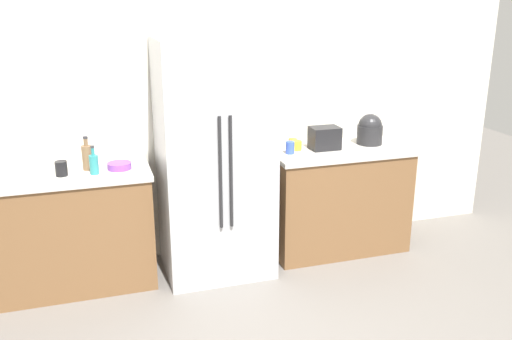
{
  "coord_description": "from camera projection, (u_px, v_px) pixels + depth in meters",
  "views": [
    {
      "loc": [
        -1.03,
        -2.74,
        2.2
      ],
      "look_at": [
        -0.04,
        0.43,
        1.14
      ],
      "focal_mm": 38.79,
      "sensor_mm": 36.0,
      "label": 1
    }
  ],
  "objects": [
    {
      "name": "bottle_b",
      "position": [
        87.0,
        157.0,
        4.15
      ],
      "size": [
        0.07,
        0.07,
        0.26
      ],
      "color": "brown",
      "rests_on": "counter_left"
    },
    {
      "name": "cup_b",
      "position": [
        297.0,
        145.0,
        4.69
      ],
      "size": [
        0.09,
        0.09,
        0.08
      ],
      "primitive_type": "cylinder",
      "color": "yellow",
      "rests_on": "counter_right"
    },
    {
      "name": "refrigerator",
      "position": [
        214.0,
        159.0,
        4.37
      ],
      "size": [
        0.85,
        0.73,
        1.89
      ],
      "color": "#B7BABF",
      "rests_on": "ground_plane"
    },
    {
      "name": "counter_left",
      "position": [
        59.0,
        231.0,
        4.23
      ],
      "size": [
        1.42,
        0.62,
        0.93
      ],
      "color": "brown",
      "rests_on": "ground_plane"
    },
    {
      "name": "cup_d",
      "position": [
        290.0,
        148.0,
        4.58
      ],
      "size": [
        0.07,
        0.07,
        0.1
      ],
      "primitive_type": "cylinder",
      "color": "blue",
      "rests_on": "counter_right"
    },
    {
      "name": "rice_cooker",
      "position": [
        370.0,
        130.0,
        4.86
      ],
      "size": [
        0.22,
        0.22,
        0.27
      ],
      "color": "#262628",
      "rests_on": "counter_right"
    },
    {
      "name": "cup_a",
      "position": [
        293.0,
        143.0,
        4.79
      ],
      "size": [
        0.07,
        0.07,
        0.07
      ],
      "primitive_type": "cylinder",
      "color": "orange",
      "rests_on": "counter_right"
    },
    {
      "name": "bowl_a",
      "position": [
        119.0,
        166.0,
        4.19
      ],
      "size": [
        0.18,
        0.18,
        0.05
      ],
      "primitive_type": "cylinder",
      "color": "purple",
      "rests_on": "counter_left"
    },
    {
      "name": "cup_c",
      "position": [
        61.0,
        169.0,
        4.02
      ],
      "size": [
        0.09,
        0.09,
        0.11
      ],
      "primitive_type": "cylinder",
      "color": "black",
      "rests_on": "counter_left"
    },
    {
      "name": "toaster",
      "position": [
        325.0,
        138.0,
        4.7
      ],
      "size": [
        0.25,
        0.18,
        0.19
      ],
      "primitive_type": "cube",
      "color": "black",
      "rests_on": "counter_right"
    },
    {
      "name": "kitchen_back_panel",
      "position": [
        212.0,
        100.0,
        4.66
      ],
      "size": [
        5.51,
        0.1,
        2.68
      ],
      "primitive_type": "cube",
      "color": "silver",
      "rests_on": "ground_plane"
    },
    {
      "name": "bottle_a",
      "position": [
        94.0,
        164.0,
        4.05
      ],
      "size": [
        0.07,
        0.07,
        0.22
      ],
      "color": "teal",
      "rests_on": "counter_left"
    },
    {
      "name": "counter_right",
      "position": [
        337.0,
        199.0,
        4.89
      ],
      "size": [
        1.22,
        0.62,
        0.93
      ],
      "color": "brown",
      "rests_on": "ground_plane"
    }
  ]
}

